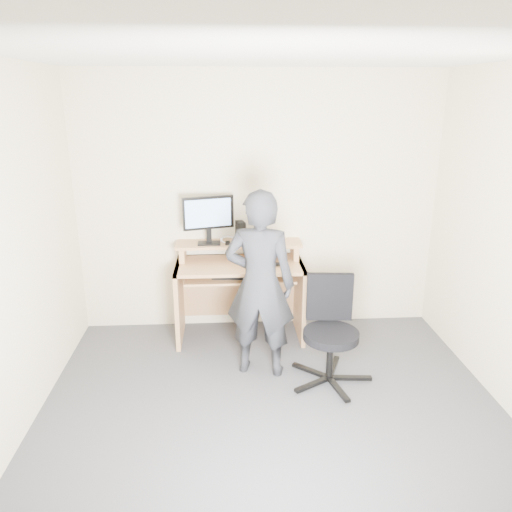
{
  "coord_description": "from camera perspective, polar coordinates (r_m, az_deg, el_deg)",
  "views": [
    {
      "loc": [
        -0.33,
        -2.99,
        2.27
      ],
      "look_at": [
        -0.07,
        1.05,
        0.95
      ],
      "focal_mm": 35.0,
      "sensor_mm": 36.0,
      "label": 1
    }
  ],
  "objects": [
    {
      "name": "mouse",
      "position": [
        4.61,
        2.29,
        -0.94
      ],
      "size": [
        0.11,
        0.08,
        0.04
      ],
      "primitive_type": "ellipsoid",
      "rotation": [
        0.0,
        0.0,
        -0.16
      ],
      "color": "black",
      "rests_on": "desk"
    },
    {
      "name": "office_chair",
      "position": [
        4.14,
        8.49,
        -7.98
      ],
      "size": [
        0.66,
        0.68,
        0.86
      ],
      "rotation": [
        0.0,
        0.0,
        -0.09
      ],
      "color": "black",
      "rests_on": "ground"
    },
    {
      "name": "person",
      "position": [
        4.07,
        0.44,
        -3.29
      ],
      "size": [
        0.65,
        0.5,
        1.58
      ],
      "primitive_type": "imported",
      "rotation": [
        0.0,
        0.0,
        2.91
      ],
      "color": "black",
      "rests_on": "ground"
    },
    {
      "name": "ground",
      "position": [
        3.77,
        2.2,
        -19.01
      ],
      "size": [
        3.5,
        3.5,
        0.0
      ],
      "primitive_type": "plane",
      "color": "#48494D",
      "rests_on": "ground"
    },
    {
      "name": "keyboard",
      "position": [
        4.64,
        -2.15,
        -2.19
      ],
      "size": [
        0.47,
        0.22,
        0.03
      ],
      "primitive_type": "cube",
      "rotation": [
        0.0,
        0.0,
        -0.09
      ],
      "color": "black",
      "rests_on": "desk"
    },
    {
      "name": "monitor",
      "position": [
        4.68,
        -5.47,
        4.6
      ],
      "size": [
        0.47,
        0.17,
        0.46
      ],
      "rotation": [
        0.0,
        0.0,
        0.28
      ],
      "color": "black",
      "rests_on": "desk"
    },
    {
      "name": "headphones",
      "position": [
        4.85,
        -3.16,
        1.83
      ],
      "size": [
        0.2,
        0.2,
        0.06
      ],
      "primitive_type": "torus",
      "rotation": [
        0.26,
        0.0,
        0.32
      ],
      "color": "silver",
      "rests_on": "desk"
    },
    {
      "name": "smartphone",
      "position": [
        4.77,
        1.96,
        1.57
      ],
      "size": [
        0.08,
        0.14,
        0.01
      ],
      "primitive_type": "cube",
      "rotation": [
        0.0,
        0.0,
        0.12
      ],
      "color": "black",
      "rests_on": "desk"
    },
    {
      "name": "charger",
      "position": [
        4.72,
        -3.25,
        1.5
      ],
      "size": [
        0.05,
        0.04,
        0.03
      ],
      "primitive_type": "cube",
      "rotation": [
        0.0,
        0.0,
        -0.04
      ],
      "color": "black",
      "rests_on": "desk"
    },
    {
      "name": "travel_mug",
      "position": [
        4.77,
        0.24,
        2.58
      ],
      "size": [
        0.08,
        0.08,
        0.17
      ],
      "primitive_type": "cylinder",
      "rotation": [
        0.0,
        0.0,
        -0.04
      ],
      "color": "#B8B9BD",
      "rests_on": "desk"
    },
    {
      "name": "external_drive",
      "position": [
        4.78,
        -1.77,
        2.79
      ],
      "size": [
        0.1,
        0.14,
        0.2
      ],
      "primitive_type": "cube",
      "rotation": [
        0.0,
        0.0,
        0.25
      ],
      "color": "black",
      "rests_on": "desk"
    },
    {
      "name": "ceiling",
      "position": [
        3.02,
        2.81,
        22.43
      ],
      "size": [
        3.5,
        3.5,
        0.02
      ],
      "primitive_type": "cube",
      "color": "white",
      "rests_on": "back_wall"
    },
    {
      "name": "desk",
      "position": [
        4.84,
        -1.9,
        -2.81
      ],
      "size": [
        1.2,
        0.6,
        0.91
      ],
      "color": "tan",
      "rests_on": "ground"
    },
    {
      "name": "back_wall",
      "position": [
        4.86,
        0.3,
        5.94
      ],
      "size": [
        3.5,
        0.02,
        2.5
      ],
      "primitive_type": "cube",
      "color": "beige",
      "rests_on": "ground"
    }
  ]
}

